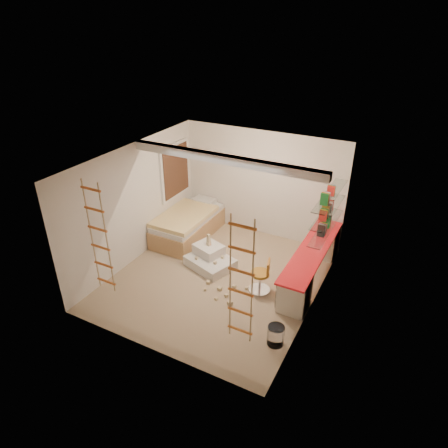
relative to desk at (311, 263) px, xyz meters
The scene contains 15 objects.
floor 1.96m from the desk, 153.35° to the right, with size 4.50×4.50×0.00m, color tan.
ceiling_beam 2.78m from the desk, 161.89° to the right, with size 4.00×0.18×0.16m, color white.
window_frame 3.91m from the desk, behind, with size 0.06×1.15×1.35m, color white.
window_blind 3.88m from the desk, behind, with size 0.02×1.00×1.20m, color #4C2D1E.
rope_ladder_left 4.18m from the desk, 139.59° to the right, with size 0.41×0.04×2.13m, color #BF5320, non-canonical shape.
rope_ladder_right 2.86m from the desk, 98.00° to the right, with size 0.41×0.04×2.13m, color orange, non-canonical shape.
waste_bin 2.06m from the desk, 89.07° to the right, with size 0.29×0.29×0.36m, color white.
desk is the anchor object (origin of this frame).
shelves 1.14m from the desk, 60.31° to the left, with size 0.25×1.80×0.71m.
bed 3.22m from the desk, behind, with size 1.02×2.00×0.69m.
task_lamp 1.21m from the desk, 92.80° to the left, with size 0.14×0.36×0.57m.
swivel_chair 1.13m from the desk, 131.81° to the right, with size 0.53×0.53×0.73m.
play_platform 2.17m from the desk, 166.41° to the right, with size 1.15×1.01×0.43m.
toy_blocks 1.93m from the desk, 151.36° to the right, with size 1.35×1.19×0.70m.
books 1.23m from the desk, 60.31° to the left, with size 0.14×0.70×0.92m.
Camera 1 is at (3.29, -5.99, 4.98)m, focal length 32.00 mm.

